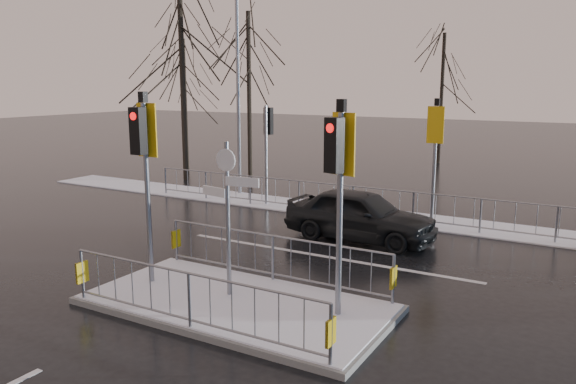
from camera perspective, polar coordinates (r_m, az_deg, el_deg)
The scene contains 11 objects.
ground at distance 11.26m, azimuth -5.29°, elevation -11.59°, with size 120.00×120.00×0.00m, color black.
snow_verge at distance 18.60m, azimuth 10.14°, elevation -2.51°, with size 30.00×2.00×0.04m, color white.
lane_markings at distance 11.01m, azimuth -6.31°, elevation -12.13°, with size 8.00×11.38×0.01m.
traffic_island at distance 11.13m, azimuth -5.34°, elevation -9.70°, with size 6.00×3.04×4.15m.
far_kerb_fixtures at distance 17.83m, azimuth 10.58°, elevation 0.18°, with size 18.00×0.65×3.83m.
car_far_lane at distance 15.70m, azimuth 7.36°, elevation -2.31°, with size 1.70×4.22×1.44m, color black.
tree_near_a at distance 25.60m, azimuth -10.80°, elevation 14.86°, with size 4.75×4.75×8.97m.
tree_near_b at distance 25.24m, azimuth -4.01°, elevation 12.89°, with size 4.00×4.00×7.55m.
tree_near_c at distance 28.74m, azimuth -10.47°, elevation 11.23°, with size 3.50×3.50×6.61m.
tree_far_a at distance 31.51m, azimuth 15.44°, elevation 11.57°, with size 3.75×3.75×7.08m.
street_lamp_left at distance 21.86m, azimuth -4.96°, elevation 11.45°, with size 1.25×0.18×8.20m.
Camera 1 is at (6.04, -8.46, 4.32)m, focal length 35.00 mm.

